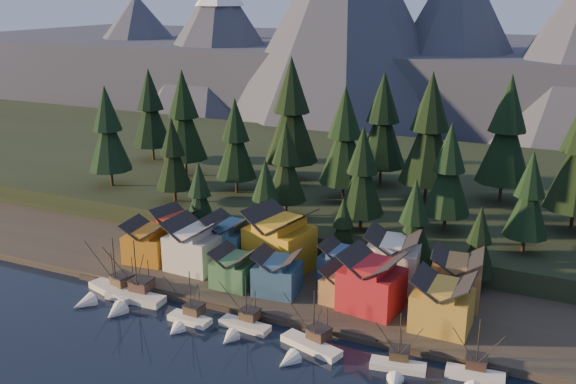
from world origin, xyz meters
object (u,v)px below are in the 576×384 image
at_px(boat_1, 131,292).
at_px(boat_6, 475,370).
at_px(boat_2, 186,313).
at_px(boat_4, 306,341).
at_px(boat_0, 106,286).
at_px(house_front_0, 148,240).
at_px(house_front_1, 194,243).
at_px(boat_5, 398,361).
at_px(house_back_0, 176,228).
at_px(house_back_1, 228,237).
at_px(boat_3, 241,321).

xyz_separation_m(boat_1, boat_6, (60.01, 0.94, -0.39)).
relative_size(boat_2, boat_4, 0.89).
relative_size(boat_1, boat_4, 1.11).
xyz_separation_m(boat_0, house_front_0, (-0.78, 14.00, 3.67)).
bearing_deg(boat_2, boat_0, 175.53).
bearing_deg(house_front_1, boat_1, -101.15).
xyz_separation_m(boat_2, house_front_1, (-9.24, 17.37, 4.64)).
bearing_deg(boat_0, boat_5, 14.94).
height_order(boat_0, house_front_1, house_front_1).
bearing_deg(house_front_0, house_back_0, 71.77).
bearing_deg(boat_0, house_back_1, 73.38).
bearing_deg(boat_4, boat_3, -170.26).
height_order(boat_3, house_back_1, house_back_1).
distance_m(boat_0, house_back_0, 22.00).
distance_m(boat_0, boat_5, 55.09).
bearing_deg(boat_1, boat_0, 174.08).
xyz_separation_m(boat_0, boat_4, (40.69, -2.22, -0.22)).
relative_size(boat_4, boat_5, 1.16).
distance_m(house_front_1, house_back_1, 7.37).
bearing_deg(boat_5, house_back_1, 142.59).
distance_m(boat_3, house_back_1, 26.49).
xyz_separation_m(boat_6, house_back_1, (-52.01, 20.41, 4.41)).
distance_m(boat_3, boat_6, 37.41).
bearing_deg(house_back_1, house_front_1, -122.47).
bearing_deg(boat_3, house_front_0, 157.56).
bearing_deg(boat_3, boat_2, -164.47).
bearing_deg(boat_6, boat_1, 176.04).
bearing_deg(boat_0, boat_2, 9.03).
bearing_deg(boat_3, boat_5, 2.01).
distance_m(boat_2, boat_5, 36.11).
relative_size(boat_4, boat_6, 1.11).
height_order(house_front_0, house_front_1, house_front_1).
bearing_deg(boat_4, boat_5, 18.63).
xyz_separation_m(house_front_1, house_back_0, (-8.85, 6.83, -0.61)).
bearing_deg(house_front_1, house_back_1, 59.75).
bearing_deg(boat_5, boat_4, 173.22).
relative_size(boat_2, house_back_0, 1.06).
distance_m(boat_0, house_front_0, 14.49).
bearing_deg(boat_6, house_back_1, 153.71).
relative_size(boat_2, house_front_1, 1.01).
xyz_separation_m(boat_1, house_front_0, (-6.57, 14.43, 3.47)).
relative_size(boat_5, house_back_0, 1.03).
xyz_separation_m(house_front_0, house_front_1, (10.50, 0.80, 0.86)).
relative_size(boat_3, boat_5, 1.03).
height_order(boat_3, house_back_0, house_back_0).
bearing_deg(house_back_1, boat_6, -20.34).
xyz_separation_m(boat_6, house_back_0, (-64.94, 21.11, 4.11)).
distance_m(boat_1, house_front_1, 16.31).
relative_size(boat_0, house_back_0, 1.32).
xyz_separation_m(boat_0, boat_2, (18.97, -2.58, -0.10)).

